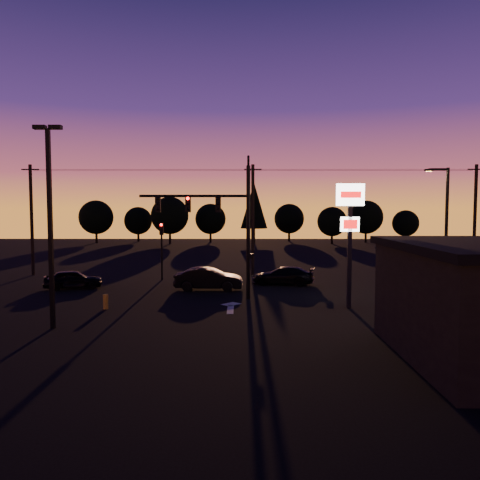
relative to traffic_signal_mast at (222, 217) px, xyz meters
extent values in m
plane|color=black|center=(0.10, -3.99, -4.94)|extent=(120.00, 120.00, 0.00)
cube|color=beige|center=(0.60, -2.99, -4.93)|extent=(0.35, 2.20, 0.01)
cube|color=beige|center=(0.60, -1.59, -4.93)|extent=(1.20, 1.20, 0.01)
cylinder|color=black|center=(1.60, 0.01, -0.94)|extent=(0.24, 0.24, 8.00)
cylinder|color=black|center=(1.60, 0.01, 3.26)|extent=(0.14, 0.52, 0.76)
cylinder|color=black|center=(-1.65, 0.01, 1.26)|extent=(6.50, 0.16, 0.16)
cube|color=black|center=(-0.20, 0.01, 0.76)|extent=(0.32, 0.22, 0.95)
sphere|color=black|center=(-0.20, -0.12, 1.11)|extent=(0.18, 0.18, 0.18)
sphere|color=black|center=(-0.20, -0.12, 0.81)|extent=(0.18, 0.18, 0.18)
sphere|color=black|center=(-0.20, -0.12, 0.51)|extent=(0.18, 0.18, 0.18)
cube|color=black|center=(-2.00, 0.01, 0.76)|extent=(0.32, 0.22, 0.95)
sphere|color=#FF0705|center=(-2.00, -0.12, 1.11)|extent=(0.18, 0.18, 0.18)
sphere|color=black|center=(-2.00, -0.12, 0.81)|extent=(0.18, 0.18, 0.18)
sphere|color=black|center=(-2.00, -0.12, 0.51)|extent=(0.18, 0.18, 0.18)
cube|color=black|center=(-3.80, 0.01, 0.76)|extent=(0.32, 0.22, 0.95)
sphere|color=black|center=(-3.80, -0.12, 1.11)|extent=(0.18, 0.18, 0.18)
sphere|color=black|center=(-3.80, -0.12, 0.81)|extent=(0.18, 0.18, 0.18)
sphere|color=black|center=(-3.80, -0.12, 0.51)|extent=(0.18, 0.18, 0.18)
cube|color=black|center=(1.78, 0.01, -2.34)|extent=(0.22, 0.18, 0.28)
cylinder|color=black|center=(-4.90, 7.51, -3.14)|extent=(0.14, 0.14, 3.60)
cube|color=black|center=(-4.90, 7.51, -1.04)|extent=(0.30, 0.20, 0.90)
sphere|color=#FF0705|center=(-4.90, 7.39, -0.72)|extent=(0.18, 0.18, 0.18)
sphere|color=black|center=(-4.90, 7.39, -1.00)|extent=(0.18, 0.18, 0.18)
sphere|color=black|center=(-4.90, 7.39, -1.28)|extent=(0.18, 0.18, 0.18)
cube|color=black|center=(-7.40, -6.99, -0.44)|extent=(0.18, 0.18, 9.00)
cube|color=black|center=(-7.75, -6.99, 4.11)|extent=(0.55, 0.30, 0.18)
cube|color=black|center=(-7.05, -6.99, 4.11)|extent=(0.55, 0.30, 0.18)
cube|color=black|center=(7.10, -2.49, -1.74)|extent=(0.22, 0.22, 6.40)
cube|color=white|center=(7.10, -2.49, 1.26)|extent=(1.50, 0.25, 1.20)
cube|color=red|center=(7.10, -2.63, 1.26)|extent=(1.10, 0.02, 0.35)
cube|color=white|center=(7.10, -2.49, -0.34)|extent=(1.00, 0.22, 0.80)
cube|color=red|center=(7.10, -2.62, -0.34)|extent=(0.75, 0.02, 0.50)
cylinder|color=black|center=(14.10, 1.51, -0.94)|extent=(0.20, 0.20, 8.00)
cylinder|color=black|center=(13.50, 1.51, 2.96)|extent=(1.20, 0.14, 0.14)
cube|color=black|center=(12.90, 1.51, 2.91)|extent=(0.50, 0.22, 0.14)
plane|color=#FFB759|center=(12.90, 1.51, 2.83)|extent=(0.35, 0.35, 0.00)
cylinder|color=black|center=(-15.90, 10.01, -0.44)|extent=(0.26, 0.26, 9.00)
cube|color=black|center=(-15.90, 10.01, 3.66)|extent=(1.40, 0.10, 0.10)
cylinder|color=black|center=(2.10, 10.01, -0.44)|extent=(0.26, 0.26, 9.00)
cube|color=black|center=(2.10, 10.01, 3.66)|extent=(1.40, 0.10, 0.10)
cylinder|color=black|center=(20.10, 10.01, -0.44)|extent=(0.26, 0.26, 9.00)
cube|color=black|center=(20.10, 10.01, 3.66)|extent=(1.40, 0.10, 0.10)
cylinder|color=black|center=(-6.90, 9.41, 3.61)|extent=(18.00, 0.02, 0.02)
cylinder|color=black|center=(-6.90, 10.01, 3.66)|extent=(18.00, 0.02, 0.02)
cylinder|color=black|center=(-6.90, 10.61, 3.61)|extent=(18.00, 0.02, 0.02)
cylinder|color=black|center=(11.10, 9.41, 3.61)|extent=(18.00, 0.02, 0.02)
cylinder|color=black|center=(11.10, 10.01, 3.66)|extent=(18.00, 0.02, 0.02)
cylinder|color=black|center=(11.10, 10.61, 3.61)|extent=(18.00, 0.02, 0.02)
cube|color=black|center=(9.10, -7.47, -3.54)|extent=(2.20, 0.05, 1.60)
cylinder|color=gold|center=(-6.18, -2.90, -4.53)|extent=(0.27, 0.27, 0.80)
cylinder|color=black|center=(-21.90, 46.01, -4.12)|extent=(0.36, 0.36, 1.62)
sphere|color=black|center=(-21.90, 46.01, -0.87)|extent=(5.36, 5.36, 5.36)
cylinder|color=black|center=(-15.90, 49.01, -4.25)|extent=(0.36, 0.36, 1.38)
sphere|color=black|center=(-15.90, 49.01, -1.50)|extent=(4.54, 4.54, 4.54)
cylinder|color=black|center=(-9.90, 44.01, -4.06)|extent=(0.36, 0.36, 1.75)
sphere|color=black|center=(-9.90, 44.01, -0.56)|extent=(5.77, 5.78, 5.78)
cylinder|color=black|center=(-3.90, 48.01, -4.19)|extent=(0.36, 0.36, 1.50)
sphere|color=black|center=(-3.90, 48.01, -1.19)|extent=(4.95, 4.95, 4.95)
cylinder|color=black|center=(3.10, 45.01, -3.75)|extent=(0.36, 0.36, 2.38)
cone|color=black|center=(3.10, 45.01, 1.00)|extent=(4.18, 4.18, 7.12)
cylinder|color=black|center=(9.10, 50.01, -4.19)|extent=(0.36, 0.36, 1.50)
sphere|color=black|center=(9.10, 50.01, -1.19)|extent=(4.95, 4.95, 4.95)
cylinder|color=black|center=(15.10, 44.01, -4.25)|extent=(0.36, 0.36, 1.38)
sphere|color=black|center=(15.10, 44.01, -1.50)|extent=(4.54, 4.54, 4.54)
cylinder|color=black|center=(21.10, 47.01, -4.12)|extent=(0.36, 0.36, 1.62)
sphere|color=black|center=(21.10, 47.01, -0.87)|extent=(5.36, 5.36, 5.36)
cylinder|color=black|center=(27.10, 46.01, -4.31)|extent=(0.36, 0.36, 1.25)
sphere|color=black|center=(27.10, 46.01, -1.81)|extent=(4.12, 4.12, 4.12)
imported|color=black|center=(-10.27, 3.54, -4.29)|extent=(4.09, 2.61, 1.30)
imported|color=black|center=(-1.02, 3.15, -4.19)|extent=(4.57, 1.69, 1.49)
imported|color=black|center=(4.19, 5.37, -4.29)|extent=(4.73, 2.72, 1.29)
imported|color=black|center=(10.85, -7.62, -4.20)|extent=(2.99, 5.56, 1.48)
camera|label=1|loc=(1.22, -27.94, 0.52)|focal=35.00mm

